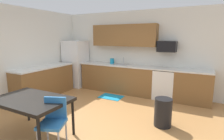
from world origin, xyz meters
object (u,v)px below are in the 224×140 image
Objects in this scene: microwave at (167,46)px; kettle at (112,61)px; oven_range at (164,84)px; chair_near_table at (53,119)px; trash_bin at (163,112)px; refrigerator at (76,64)px; dining_table at (31,102)px.

microwave is 2.70× the size of kettle.
chair_near_table is (-1.15, -3.34, 0.05)m from oven_range.
chair_near_table is 3.49m from kettle.
microwave is 2.27m from trash_bin.
refrigerator reaches higher than trash_bin.
oven_range reaches higher than dining_table.
oven_range is 1.89m from kettle.
kettle reaches higher than dining_table.
microwave reaches higher than oven_range.
refrigerator is 3.18× the size of microwave.
dining_table is 2.33× the size of trash_bin.
kettle is at bearing 178.42° from oven_range.
chair_near_table is at bearing -109.02° from oven_range.
oven_range is 1.79m from trash_bin.
oven_range is 1.52× the size of trash_bin.
microwave is 3.78m from chair_near_table.
chair_near_table is 4.25× the size of kettle.
dining_table is at bearing -143.82° from trash_bin.
refrigerator is at bearing -178.61° from oven_range.
oven_range reaches higher than trash_bin.
dining_table is 7.00× the size of kettle.
refrigerator is 3.92m from chair_near_table.
kettle is (-1.81, 0.05, 0.56)m from oven_range.
refrigerator is 3.55m from dining_table.
dining_table is at bearing -64.42° from refrigerator.
microwave is (3.29, 0.18, 0.72)m from refrigerator.
microwave is 0.90× the size of trash_bin.
oven_range is 1.12m from microwave.
microwave is 1.89m from kettle.
trash_bin is 3.00× the size of kettle.
chair_near_table is 2.18m from trash_bin.
dining_table is (1.53, -3.20, -0.17)m from refrigerator.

